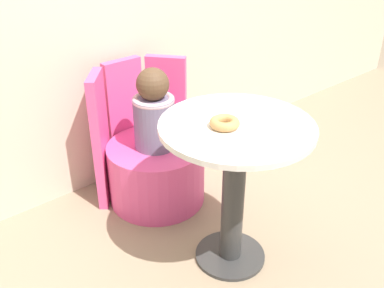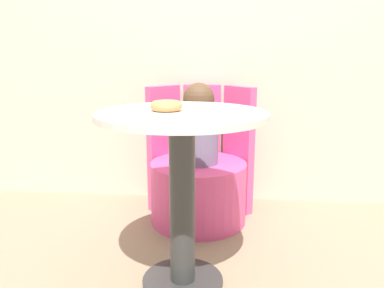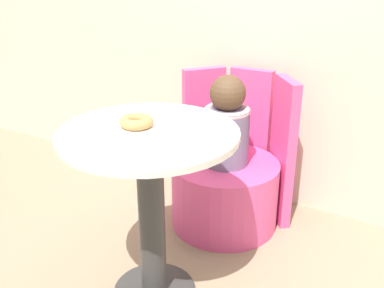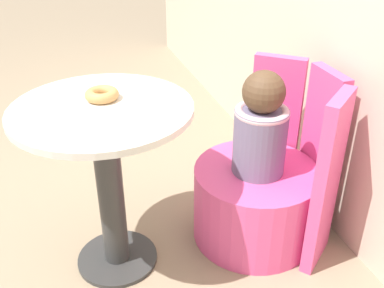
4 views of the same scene
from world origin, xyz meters
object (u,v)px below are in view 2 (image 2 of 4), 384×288
(child_figure, at_px, (199,127))
(donut, at_px, (166,106))
(tub_chair, at_px, (198,192))
(round_table, at_px, (182,166))

(child_figure, height_order, donut, child_figure)
(child_figure, bearing_deg, tub_chair, 0.00)
(round_table, xyz_separation_m, tub_chair, (0.02, 0.63, -0.34))
(round_table, bearing_deg, donut, 168.24)
(round_table, xyz_separation_m, child_figure, (0.02, 0.63, 0.04))
(tub_chair, distance_m, donut, 0.85)
(tub_chair, xyz_separation_m, child_figure, (0.00, 0.00, 0.38))
(tub_chair, relative_size, child_figure, 1.22)
(round_table, distance_m, child_figure, 0.63)
(tub_chair, distance_m, child_figure, 0.38)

